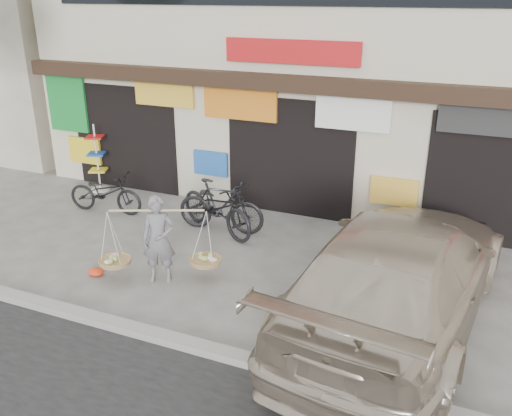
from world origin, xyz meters
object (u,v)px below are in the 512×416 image
at_px(bike_2, 217,207).
at_px(suv, 400,272).
at_px(bike_0, 105,193).
at_px(display_rack, 98,164).
at_px(street_vendor, 159,243).
at_px(bike_1, 221,206).

relative_size(bike_2, suv, 0.34).
height_order(bike_0, bike_2, bike_2).
relative_size(suv, display_rack, 3.63).
relative_size(street_vendor, display_rack, 1.16).
bearing_deg(display_rack, bike_2, -15.84).
xyz_separation_m(bike_2, suv, (4.17, -2.01, 0.31)).
xyz_separation_m(bike_0, bike_2, (2.91, 0.04, 0.09)).
xyz_separation_m(suv, display_rack, (-8.20, 3.15, -0.18)).
bearing_deg(street_vendor, bike_2, 67.15).
relative_size(bike_0, bike_1, 0.95).
relative_size(bike_2, display_rack, 1.25).
distance_m(bike_1, display_rack, 4.24).
bearing_deg(street_vendor, bike_1, 65.46).
relative_size(bike_1, bike_2, 0.88).
xyz_separation_m(bike_2, display_rack, (-4.03, 1.14, 0.13)).
relative_size(bike_0, bike_2, 0.84).
height_order(suv, display_rack, suv).
bearing_deg(bike_2, street_vendor, -155.20).
bearing_deg(bike_1, suv, -121.43).
xyz_separation_m(street_vendor, bike_1, (0.04, 2.37, -0.16)).
distance_m(bike_0, bike_2, 2.91).
bearing_deg(street_vendor, bike_0, 118.69).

